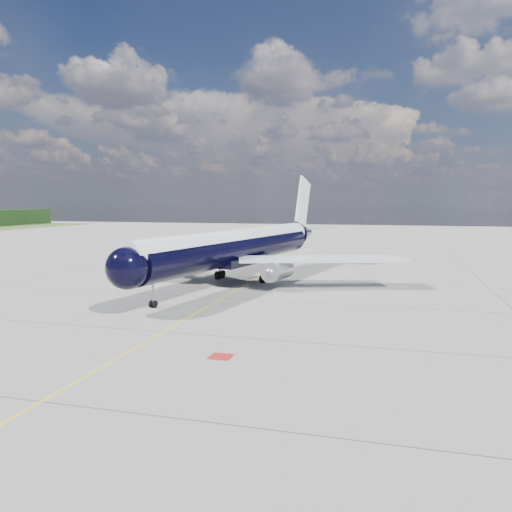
% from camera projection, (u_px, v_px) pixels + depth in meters
% --- Properties ---
extents(ground, '(320.00, 320.00, 0.00)m').
position_uv_depth(ground, '(266.00, 273.00, 74.91)').
color(ground, gray).
rests_on(ground, ground).
extents(taxiway_centerline, '(0.16, 160.00, 0.01)m').
position_uv_depth(taxiway_centerline, '(257.00, 278.00, 70.11)').
color(taxiway_centerline, yellow).
rests_on(taxiway_centerline, ground).
extents(red_marking, '(1.60, 1.60, 0.01)m').
position_uv_depth(red_marking, '(221.00, 357.00, 34.77)').
color(red_marking, maroon).
rests_on(red_marking, ground).
extents(main_airliner, '(42.60, 52.47, 15.25)m').
position_uv_depth(main_airliner, '(241.00, 246.00, 67.43)').
color(main_airliner, black).
rests_on(main_airliner, ground).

